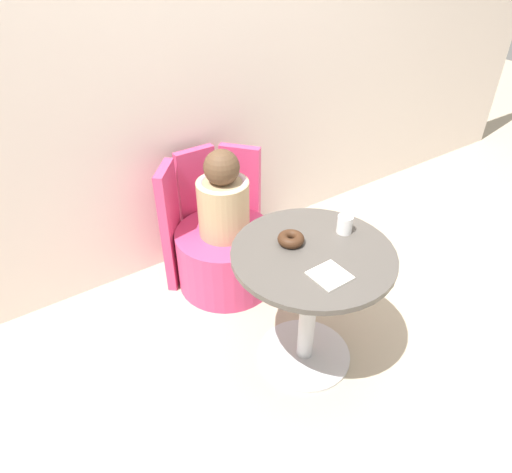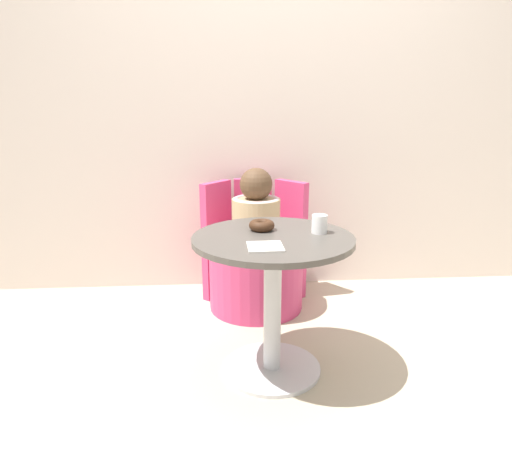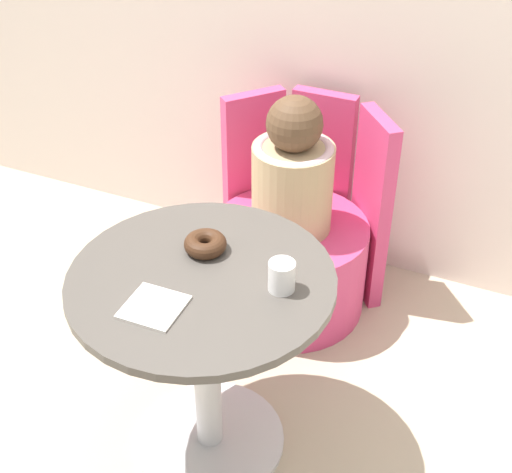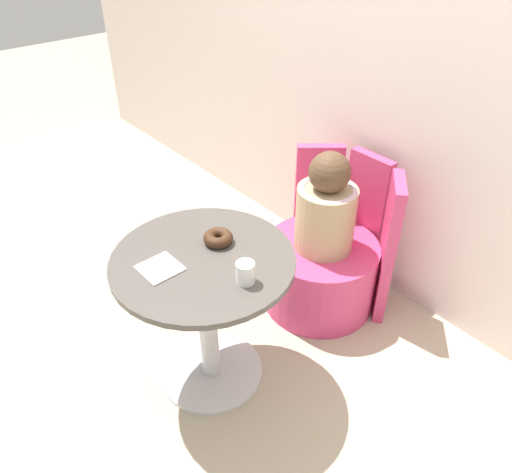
{
  "view_description": "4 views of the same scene",
  "coord_description": "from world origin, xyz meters",
  "px_view_note": "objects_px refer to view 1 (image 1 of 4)",
  "views": [
    {
      "loc": [
        -1.14,
        -1.09,
        1.79
      ],
      "look_at": [
        -0.15,
        0.37,
        0.54
      ],
      "focal_mm": 32.0,
      "sensor_mm": 36.0,
      "label": 1
    },
    {
      "loc": [
        -0.3,
        -1.83,
        1.18
      ],
      "look_at": [
        -0.15,
        0.33,
        0.56
      ],
      "focal_mm": 32.0,
      "sensor_mm": 36.0,
      "label": 2
    },
    {
      "loc": [
        0.61,
        -1.21,
        1.78
      ],
      "look_at": [
        -0.1,
        0.37,
        0.54
      ],
      "focal_mm": 50.0,
      "sensor_mm": 36.0,
      "label": 3
    },
    {
      "loc": [
        1.14,
        -0.77,
        1.78
      ],
      "look_at": [
        -0.16,
        0.33,
        0.56
      ],
      "focal_mm": 35.0,
      "sensor_mm": 36.0,
      "label": 4
    }
  ],
  "objects_px": {
    "child_figure": "(223,199)",
    "donut": "(291,239)",
    "cup": "(345,224)",
    "round_table": "(310,286)",
    "tub_chair": "(226,257)"
  },
  "relations": [
    {
      "from": "child_figure",
      "to": "cup",
      "type": "bearing_deg",
      "value": -70.93
    },
    {
      "from": "round_table",
      "to": "donut",
      "type": "xyz_separation_m",
      "value": [
        -0.04,
        0.1,
        0.21
      ]
    },
    {
      "from": "tub_chair",
      "to": "donut",
      "type": "distance_m",
      "value": 0.77
    },
    {
      "from": "tub_chair",
      "to": "child_figure",
      "type": "xyz_separation_m",
      "value": [
        0.0,
        0.0,
        0.39
      ]
    },
    {
      "from": "child_figure",
      "to": "donut",
      "type": "height_order",
      "value": "child_figure"
    },
    {
      "from": "child_figure",
      "to": "cup",
      "type": "height_order",
      "value": "child_figure"
    },
    {
      "from": "round_table",
      "to": "donut",
      "type": "relative_size",
      "value": 6.06
    },
    {
      "from": "donut",
      "to": "round_table",
      "type": "bearing_deg",
      "value": -68.57
    },
    {
      "from": "round_table",
      "to": "donut",
      "type": "height_order",
      "value": "donut"
    },
    {
      "from": "tub_chair",
      "to": "donut",
      "type": "height_order",
      "value": "donut"
    },
    {
      "from": "tub_chair",
      "to": "round_table",
      "type": "bearing_deg",
      "value": -88.12
    },
    {
      "from": "round_table",
      "to": "donut",
      "type": "distance_m",
      "value": 0.24
    },
    {
      "from": "round_table",
      "to": "tub_chair",
      "type": "height_order",
      "value": "round_table"
    },
    {
      "from": "child_figure",
      "to": "cup",
      "type": "distance_m",
      "value": 0.71
    },
    {
      "from": "child_figure",
      "to": "donut",
      "type": "relative_size",
      "value": 4.27
    }
  ]
}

